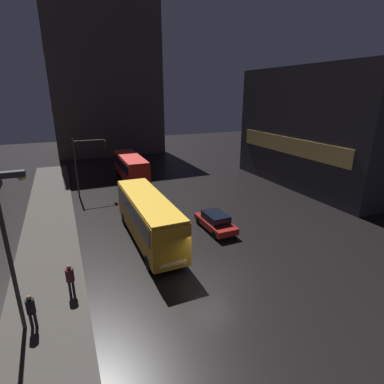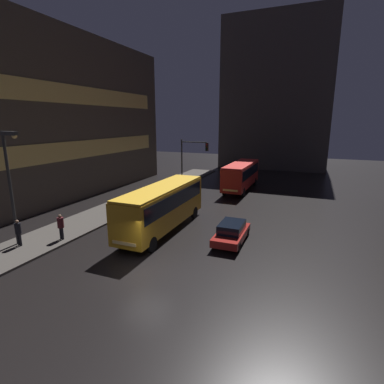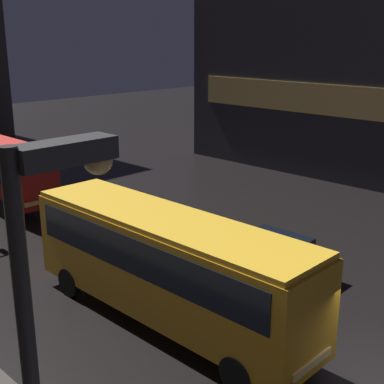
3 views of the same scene
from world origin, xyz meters
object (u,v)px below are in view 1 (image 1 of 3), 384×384
Objects in this scene: bus_near at (148,215)px; pedestrian_near at (31,309)px; car_taxi at (216,221)px; bus_far at (131,166)px; street_lamp_sidewalk at (11,230)px; pedestrian_mid at (70,277)px; traffic_light_main at (86,157)px.

bus_near is 9.73m from pedestrian_near.
bus_far is at bearing -79.65° from car_taxi.
pedestrian_near is at bearing 41.11° from bus_near.
pedestrian_near is (-9.53, -22.24, -0.81)m from bus_far.
bus_near is 16.00m from bus_far.
bus_far is 24.29m from street_lamp_sidewalk.
pedestrian_near is (-12.67, -6.18, 0.48)m from car_taxi.
bus_near reaches higher than pedestrian_near.
street_lamp_sidewalk is at bearing -54.79° from pedestrian_near.
bus_near is 5.77× the size of pedestrian_near.
car_taxi is at bearing -161.89° from pedestrian_near.
pedestrian_mid is 4.61m from street_lamp_sidewalk.
pedestrian_near is 3.89m from street_lamp_sidewalk.
traffic_light_main is (-5.18, -3.27, 2.14)m from bus_far.
traffic_light_main reaches higher than bus_far.
traffic_light_main reaches higher than bus_near.
street_lamp_sidewalk is (-12.85, -5.99, 4.35)m from car_taxi.
bus_far is at bearing -121.07° from pedestrian_near.
traffic_light_main is at bearing 32.73° from bus_far.
street_lamp_sidewalk is at bearing 146.11° from pedestrian_mid.
street_lamp_sidewalk reaches higher than traffic_light_main.
pedestrian_near is 0.24× the size of street_lamp_sidewalk.
bus_far is at bearing 32.31° from traffic_light_main.
traffic_light_main is (2.63, 17.09, 2.92)m from pedestrian_mid.
bus_far is 5.34× the size of pedestrian_near.
traffic_light_main is at bearing -57.69° from car_taxi.
bus_near reaches higher than car_taxi.
bus_far is 1.27× the size of street_lamp_sidewalk.
pedestrian_mid is 0.29× the size of traffic_light_main.
bus_far reaches higher than car_taxi.
street_lamp_sidewalk is at bearing 24.28° from car_taxi.
pedestrian_near is 0.99× the size of pedestrian_mid.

